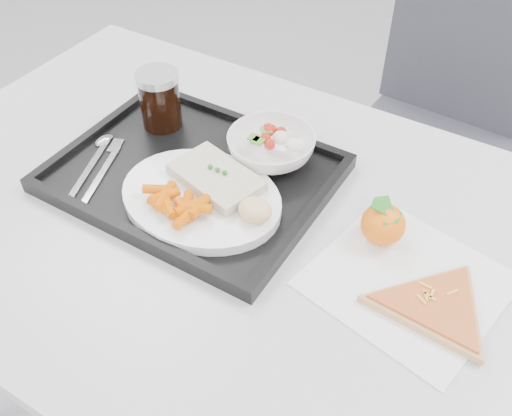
# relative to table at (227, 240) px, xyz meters

# --- Properties ---
(table) EXTENTS (1.20, 0.80, 0.75)m
(table) POSITION_rel_table_xyz_m (0.00, 0.00, 0.00)
(table) COLOR #A9A8AB
(table) RESTS_ON ground
(chair) EXTENTS (0.44, 0.44, 0.93)m
(chair) POSITION_rel_table_xyz_m (0.16, 0.78, -0.15)
(chair) COLOR #36373E
(chair) RESTS_ON ground
(tray) EXTENTS (0.45, 0.35, 0.03)m
(tray) POSITION_rel_table_xyz_m (-0.09, 0.04, 0.08)
(tray) COLOR black
(tray) RESTS_ON table
(dinner_plate) EXTENTS (0.27, 0.27, 0.02)m
(dinner_plate) POSITION_rel_table_xyz_m (-0.04, -0.01, 0.09)
(dinner_plate) COLOR white
(dinner_plate) RESTS_ON tray
(fish_fillet) EXTENTS (0.17, 0.12, 0.03)m
(fish_fillet) POSITION_rel_table_xyz_m (-0.03, 0.02, 0.11)
(fish_fillet) COLOR beige
(fish_fillet) RESTS_ON dinner_plate
(bread_roll) EXTENTS (0.07, 0.06, 0.03)m
(bread_roll) POSITION_rel_table_xyz_m (0.06, -0.01, 0.12)
(bread_roll) COLOR tan
(bread_roll) RESTS_ON dinner_plate
(salad_bowl) EXTENTS (0.15, 0.15, 0.05)m
(salad_bowl) POSITION_rel_table_xyz_m (0.00, 0.14, 0.11)
(salad_bowl) COLOR white
(salad_bowl) RESTS_ON tray
(cola_glass) EXTENTS (0.08, 0.08, 0.11)m
(cola_glass) POSITION_rel_table_xyz_m (-0.22, 0.12, 0.14)
(cola_glass) COLOR black
(cola_glass) RESTS_ON tray
(cutlery) EXTENTS (0.11, 0.17, 0.01)m
(cutlery) POSITION_rel_table_xyz_m (-0.25, -0.02, 0.08)
(cutlery) COLOR silver
(cutlery) RESTS_ON tray
(napkin) EXTENTS (0.29, 0.28, 0.00)m
(napkin) POSITION_rel_table_xyz_m (0.30, 0.02, 0.07)
(napkin) COLOR white
(napkin) RESTS_ON table
(tangerine) EXTENTS (0.08, 0.08, 0.07)m
(tangerine) POSITION_rel_table_xyz_m (0.24, 0.07, 0.10)
(tangerine) COLOR orange
(tangerine) RESTS_ON napkin
(pizza_slice) EXTENTS (0.28, 0.28, 0.02)m
(pizza_slice) POSITION_rel_table_xyz_m (0.35, -0.01, 0.08)
(pizza_slice) COLOR tan
(pizza_slice) RESTS_ON napkin
(carrot_pile) EXTENTS (0.13, 0.08, 0.02)m
(carrot_pile) POSITION_rel_table_xyz_m (-0.05, -0.06, 0.11)
(carrot_pile) COLOR #DD5801
(carrot_pile) RESTS_ON dinner_plate
(salad_contents) EXTENTS (0.09, 0.07, 0.02)m
(salad_contents) POSITION_rel_table_xyz_m (0.01, 0.16, 0.12)
(salad_contents) COLOR #B01D10
(salad_contents) RESTS_ON salad_bowl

